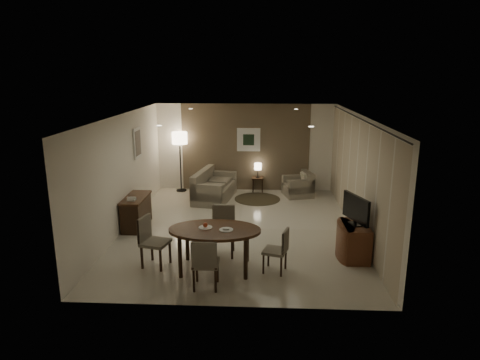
# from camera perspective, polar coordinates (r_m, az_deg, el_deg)

# --- Properties ---
(room_shell) EXTENTS (5.50, 7.00, 2.70)m
(room_shell) POSITION_cam_1_polar(r_m,az_deg,el_deg) (10.30, 0.06, 1.36)
(room_shell) COLOR beige
(room_shell) RESTS_ON ground
(taupe_accent) EXTENTS (3.96, 0.03, 2.70)m
(taupe_accent) POSITION_cam_1_polar(r_m,az_deg,el_deg) (13.32, 0.73, 4.35)
(taupe_accent) COLOR brown
(taupe_accent) RESTS_ON wall_back
(curtain_wall) EXTENTS (0.08, 6.70, 2.58)m
(curtain_wall) POSITION_cam_1_polar(r_m,az_deg,el_deg) (10.14, 15.24, 0.46)
(curtain_wall) COLOR beige
(curtain_wall) RESTS_ON wall_right
(curtain_rod) EXTENTS (0.03, 6.80, 0.03)m
(curtain_rod) POSITION_cam_1_polar(r_m,az_deg,el_deg) (9.92, 15.74, 7.87)
(curtain_rod) COLOR black
(curtain_rod) RESTS_ON wall_right
(art_back_frame) EXTENTS (0.72, 0.03, 0.72)m
(art_back_frame) POSITION_cam_1_polar(r_m,az_deg,el_deg) (13.25, 1.16, 5.39)
(art_back_frame) COLOR silver
(art_back_frame) RESTS_ON wall_back
(art_back_canvas) EXTENTS (0.34, 0.01, 0.34)m
(art_back_canvas) POSITION_cam_1_polar(r_m,az_deg,el_deg) (13.24, 1.16, 5.38)
(art_back_canvas) COLOR black
(art_back_canvas) RESTS_ON wall_back
(art_left_frame) EXTENTS (0.03, 0.60, 0.80)m
(art_left_frame) POSITION_cam_1_polar(r_m,az_deg,el_deg) (11.44, -13.52, 4.82)
(art_left_frame) COLOR silver
(art_left_frame) RESTS_ON wall_left
(art_left_canvas) EXTENTS (0.01, 0.46, 0.64)m
(art_left_canvas) POSITION_cam_1_polar(r_m,az_deg,el_deg) (11.44, -13.45, 4.82)
(art_left_canvas) COLOR gray
(art_left_canvas) RESTS_ON wall_left
(downlight_nl) EXTENTS (0.10, 0.10, 0.01)m
(downlight_nl) POSITION_cam_1_polar(r_m,az_deg,el_deg) (8.11, -10.74, 7.13)
(downlight_nl) COLOR white
(downlight_nl) RESTS_ON ceiling
(downlight_nr) EXTENTS (0.10, 0.10, 0.01)m
(downlight_nr) POSITION_cam_1_polar(r_m,az_deg,el_deg) (7.94, 9.47, 7.03)
(downlight_nr) COLOR white
(downlight_nr) RESTS_ON ceiling
(downlight_fl) EXTENTS (0.10, 0.10, 0.01)m
(downlight_fl) POSITION_cam_1_polar(r_m,az_deg,el_deg) (11.62, -6.59, 9.42)
(downlight_fl) COLOR white
(downlight_fl) RESTS_ON ceiling
(downlight_fr) EXTENTS (0.10, 0.10, 0.01)m
(downlight_fr) POSITION_cam_1_polar(r_m,az_deg,el_deg) (11.50, 7.49, 9.34)
(downlight_fr) COLOR white
(downlight_fr) RESTS_ON ceiling
(console_desk) EXTENTS (0.48, 1.20, 0.75)m
(console_desk) POSITION_cam_1_polar(r_m,az_deg,el_deg) (10.61, -13.65, -4.16)
(console_desk) COLOR #4B2918
(console_desk) RESTS_ON floor
(telephone) EXTENTS (0.20, 0.14, 0.09)m
(telephone) POSITION_cam_1_polar(r_m,az_deg,el_deg) (10.21, -14.26, -2.42)
(telephone) COLOR white
(telephone) RESTS_ON console_desk
(tv_cabinet) EXTENTS (0.48, 0.90, 0.70)m
(tv_cabinet) POSITION_cam_1_polar(r_m,az_deg,el_deg) (8.98, 15.05, -7.86)
(tv_cabinet) COLOR brown
(tv_cabinet) RESTS_ON floor
(flat_tv) EXTENTS (0.36, 0.85, 0.60)m
(flat_tv) POSITION_cam_1_polar(r_m,az_deg,el_deg) (8.75, 15.20, -3.79)
(flat_tv) COLOR black
(flat_tv) RESTS_ON tv_cabinet
(dining_table) EXTENTS (1.73, 1.08, 0.81)m
(dining_table) POSITION_cam_1_polar(r_m,az_deg,el_deg) (8.18, -3.35, -9.19)
(dining_table) COLOR #4B2918
(dining_table) RESTS_ON floor
(chair_near) EXTENTS (0.45, 0.45, 0.93)m
(chair_near) POSITION_cam_1_polar(r_m,az_deg,el_deg) (7.53, -4.59, -10.91)
(chair_near) COLOR gray
(chair_near) RESTS_ON floor
(chair_far) EXTENTS (0.49, 0.49, 1.00)m
(chair_far) POSITION_cam_1_polar(r_m,az_deg,el_deg) (8.74, -2.31, -6.92)
(chair_far) COLOR gray
(chair_far) RESTS_ON floor
(chair_left) EXTENTS (0.58, 0.58, 0.98)m
(chair_left) POSITION_cam_1_polar(r_m,az_deg,el_deg) (8.42, -11.20, -8.11)
(chair_left) COLOR gray
(chair_left) RESTS_ON floor
(chair_right) EXTENTS (0.51, 0.51, 0.85)m
(chair_right) POSITION_cam_1_polar(r_m,az_deg,el_deg) (8.10, 4.67, -9.33)
(chair_right) COLOR gray
(chair_right) RESTS_ON floor
(plate_a) EXTENTS (0.26, 0.26, 0.02)m
(plate_a) POSITION_cam_1_polar(r_m,az_deg,el_deg) (8.09, -4.63, -6.33)
(plate_a) COLOR white
(plate_a) RESTS_ON dining_table
(plate_b) EXTENTS (0.26, 0.26, 0.02)m
(plate_b) POSITION_cam_1_polar(r_m,az_deg,el_deg) (7.96, -1.85, -6.65)
(plate_b) COLOR white
(plate_b) RESTS_ON dining_table
(fruit_apple) EXTENTS (0.09, 0.09, 0.09)m
(fruit_apple) POSITION_cam_1_polar(r_m,az_deg,el_deg) (8.08, -4.64, -5.98)
(fruit_apple) COLOR #B43314
(fruit_apple) RESTS_ON plate_a
(napkin) EXTENTS (0.12, 0.08, 0.03)m
(napkin) POSITION_cam_1_polar(r_m,az_deg,el_deg) (7.95, -1.85, -6.50)
(napkin) COLOR white
(napkin) RESTS_ON plate_b
(round_rug) EXTENTS (1.34, 1.34, 0.01)m
(round_rug) POSITION_cam_1_polar(r_m,az_deg,el_deg) (12.61, 2.32, -2.53)
(round_rug) COLOR #433725
(round_rug) RESTS_ON floor
(sofa) EXTENTS (1.93, 1.20, 0.85)m
(sofa) POSITION_cam_1_polar(r_m,az_deg,el_deg) (12.50, -3.41, -0.70)
(sofa) COLOR gray
(sofa) RESTS_ON floor
(armchair) EXTENTS (0.95, 0.99, 0.73)m
(armchair) POSITION_cam_1_polar(r_m,az_deg,el_deg) (12.95, 7.73, -0.54)
(armchair) COLOR gray
(armchair) RESTS_ON floor
(side_table) EXTENTS (0.36, 0.36, 0.46)m
(side_table) POSITION_cam_1_polar(r_m,az_deg,el_deg) (13.33, 2.37, -0.60)
(side_table) COLOR #311C10
(side_table) RESTS_ON floor
(table_lamp) EXTENTS (0.22, 0.22, 0.50)m
(table_lamp) POSITION_cam_1_polar(r_m,az_deg,el_deg) (13.21, 2.40, 1.40)
(table_lamp) COLOR #FFEAC1
(table_lamp) RESTS_ON side_table
(floor_lamp) EXTENTS (0.47, 0.47, 1.85)m
(floor_lamp) POSITION_cam_1_polar(r_m,az_deg,el_deg) (13.37, -7.95, 2.40)
(floor_lamp) COLOR #FFE5B7
(floor_lamp) RESTS_ON floor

